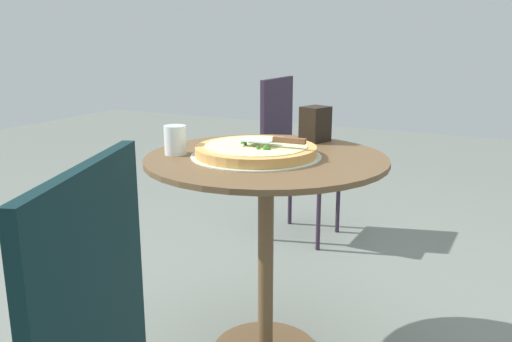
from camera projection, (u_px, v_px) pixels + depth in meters
patio_table at (266, 204)px, 1.84m from camera, size 0.81×0.81×0.74m
pizza_on_tray at (256, 151)px, 1.79m from camera, size 0.44×0.44×0.05m
pizza_server at (275, 140)px, 1.75m from camera, size 0.08×0.21×0.02m
drinking_cup at (175, 140)px, 1.82m from camera, size 0.08×0.08×0.10m
napkin_dispenser at (315, 124)px, 2.04m from camera, size 0.12×0.11×0.13m
patio_chair_far at (292, 146)px, 3.04m from camera, size 0.38×0.38×0.90m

